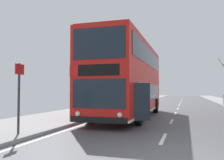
# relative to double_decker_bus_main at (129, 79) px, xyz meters

# --- Properties ---
(ground) EXTENTS (15.80, 140.00, 0.20)m
(ground) POSITION_rel_double_decker_bus_main_xyz_m (1.90, -8.68, -2.30)
(ground) COLOR #4D4D52
(double_decker_bus_main) EXTENTS (3.27, 10.88, 4.47)m
(double_decker_bus_main) POSITION_rel_double_decker_bus_main_xyz_m (0.00, 0.00, 0.00)
(double_decker_bus_main) COLOR red
(double_decker_bus_main) RESTS_ON ground
(bus_stop_sign_near) EXTENTS (0.08, 0.44, 2.42)m
(bus_stop_sign_near) POSITION_rel_double_decker_bus_main_xyz_m (-2.14, -7.44, -0.70)
(bus_stop_sign_near) COLOR #2D2D33
(bus_stop_sign_near) RESTS_ON ground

